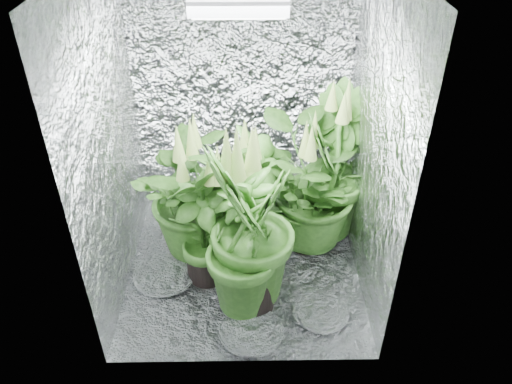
{
  "coord_description": "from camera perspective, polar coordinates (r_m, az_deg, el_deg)",
  "views": [
    {
      "loc": [
        0.05,
        -2.62,
        2.5
      ],
      "look_at": [
        0.09,
        0.0,
        0.65
      ],
      "focal_mm": 35.0,
      "sensor_mm": 36.0,
      "label": 1
    }
  ],
  "objects": [
    {
      "name": "walls",
      "position": [
        3.02,
        -1.68,
        5.43
      ],
      "size": [
        1.62,
        1.62,
        2.0
      ],
      "color": "silver",
      "rests_on": "ground"
    },
    {
      "name": "plant_a",
      "position": [
        3.48,
        -6.73,
        -0.04
      ],
      "size": [
        1.06,
        1.06,
        1.06
      ],
      "rotation": [
        0.0,
        0.0,
        0.26
      ],
      "color": "black",
      "rests_on": "ground"
    },
    {
      "name": "plant_e",
      "position": [
        3.52,
        6.12,
        0.22
      ],
      "size": [
        0.92,
        0.92,
        1.04
      ],
      "rotation": [
        0.0,
        0.0,
        3.05
      ],
      "color": "black",
      "rests_on": "ground"
    },
    {
      "name": "plant_d",
      "position": [
        3.43,
        -3.23,
        -2.34
      ],
      "size": [
        0.63,
        0.63,
        0.9
      ],
      "rotation": [
        0.0,
        0.0,
        2.15
      ],
      "color": "black",
      "rests_on": "ground"
    },
    {
      "name": "plant_f",
      "position": [
        3.26,
        -5.99,
        -3.61
      ],
      "size": [
        0.67,
        0.67,
        1.01
      ],
      "rotation": [
        0.0,
        0.0,
        3.7
      ],
      "color": "black",
      "rests_on": "ground"
    },
    {
      "name": "plant_label",
      "position": [
        3.13,
        0.54,
        -9.42
      ],
      "size": [
        0.05,
        0.03,
        0.07
      ],
      "primitive_type": "cube",
      "rotation": [
        -0.21,
        0.0,
        0.12
      ],
      "color": "white",
      "rests_on": "plant_g"
    },
    {
      "name": "plant_g",
      "position": [
        2.95,
        -0.74,
        -4.82
      ],
      "size": [
        0.78,
        0.78,
        1.29
      ],
      "rotation": [
        0.0,
        0.0,
        4.49
      ],
      "color": "black",
      "rests_on": "ground"
    },
    {
      "name": "ground",
      "position": [
        3.62,
        -1.41,
        -8.44
      ],
      "size": [
        1.6,
        1.6,
        0.0
      ],
      "primitive_type": "plane",
      "color": "silver",
      "rests_on": "ground"
    },
    {
      "name": "grow_lamp",
      "position": [
        2.71,
        -2.0,
        20.79
      ],
      "size": [
        0.5,
        0.3,
        0.22
      ],
      "color": "gray",
      "rests_on": "ceiling"
    },
    {
      "name": "plant_b",
      "position": [
        3.46,
        0.35,
        -0.37
      ],
      "size": [
        0.68,
        0.68,
        1.06
      ],
      "rotation": [
        0.0,
        0.0,
        1.12
      ],
      "color": "black",
      "rests_on": "ground"
    },
    {
      "name": "circulation_fan",
      "position": [
        3.76,
        8.02,
        -4.09
      ],
      "size": [
        0.18,
        0.27,
        0.33
      ],
      "rotation": [
        0.0,
        0.0,
        -0.44
      ],
      "color": "black",
      "rests_on": "ground"
    },
    {
      "name": "plant_c",
      "position": [
        3.65,
        8.61,
        2.94
      ],
      "size": [
        0.72,
        0.72,
        1.23
      ],
      "rotation": [
        0.0,
        0.0,
        1.74
      ],
      "color": "black",
      "rests_on": "ground"
    },
    {
      "name": "plant_h",
      "position": [
        3.26,
        -1.55,
        -4.32
      ],
      "size": [
        0.67,
        0.67,
        0.93
      ],
      "rotation": [
        0.0,
        0.0,
        5.58
      ],
      "color": "black",
      "rests_on": "ground"
    }
  ]
}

